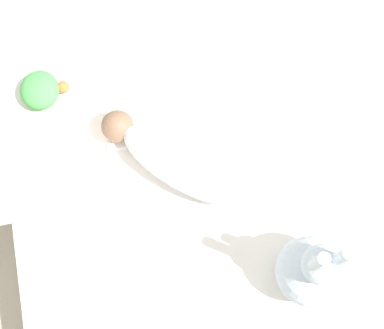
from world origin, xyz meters
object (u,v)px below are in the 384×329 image
(pillow, at_px, (32,168))
(bunny_plush, at_px, (313,270))
(turtle_plush, at_px, (41,90))
(swaddled_baby, at_px, (175,160))

(pillow, bearing_deg, bunny_plush, -33.37)
(turtle_plush, bearing_deg, swaddled_baby, -41.75)
(bunny_plush, height_order, turtle_plush, bunny_plush)
(pillow, bearing_deg, turtle_plush, 77.86)
(swaddled_baby, relative_size, pillow, 1.49)
(swaddled_baby, xyz_separation_m, pillow, (-0.44, 0.07, -0.02))
(pillow, height_order, bunny_plush, bunny_plush)
(bunny_plush, xyz_separation_m, turtle_plush, (-0.69, 0.76, -0.08))
(bunny_plush, bearing_deg, pillow, 146.63)
(swaddled_baby, distance_m, bunny_plush, 0.52)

